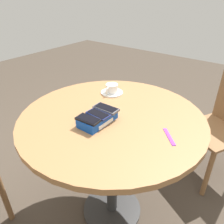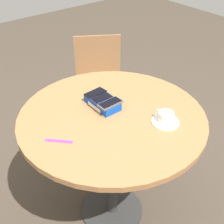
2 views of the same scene
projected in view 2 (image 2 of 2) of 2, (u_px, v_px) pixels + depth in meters
The scene contains 10 objects.
ground_plane at pixel (112, 210), 2.08m from camera, with size 8.00×8.00×0.00m, color #42382D.
round_table at pixel (112, 133), 1.70m from camera, with size 0.99×0.99×0.78m.
phone_box at pixel (102, 102), 1.69m from camera, with size 0.20×0.11×0.05m.
phone_black at pixel (96, 93), 1.71m from camera, with size 0.07×0.12×0.01m.
phone_navy at pixel (102, 99), 1.67m from camera, with size 0.07×0.12×0.01m.
phone_gray at pixel (110, 103), 1.63m from camera, with size 0.06×0.13×0.01m.
saucer at pixel (165, 122), 1.57m from camera, with size 0.14×0.14×0.01m, color white.
coffee_cup at pixel (165, 117), 1.56m from camera, with size 0.11×0.08×0.05m.
lanyard_strap at pixel (59, 141), 1.46m from camera, with size 0.13×0.02×0.00m, color purple.
chair_near_window at pixel (99, 85), 2.56m from camera, with size 0.55×0.55×0.82m.
Camera 2 is at (1.03, -0.83, 1.73)m, focal length 50.00 mm.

